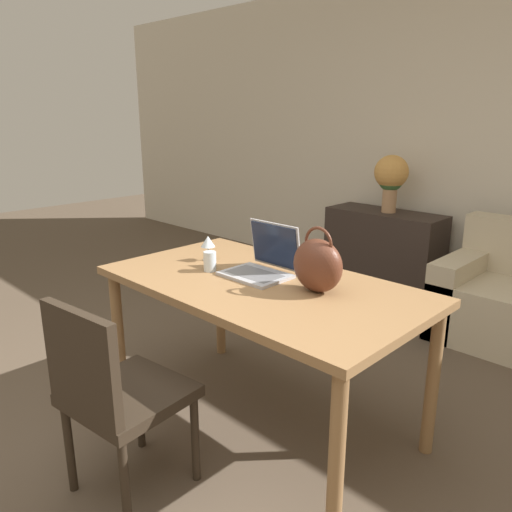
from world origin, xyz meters
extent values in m
plane|color=brown|center=(0.00, 0.00, 0.00)|extent=(14.00, 14.00, 0.00)
cube|color=beige|center=(0.00, 3.24, 1.35)|extent=(10.00, 0.06, 2.70)
cube|color=olive|center=(-0.13, 0.69, 0.75)|extent=(1.58, 0.87, 0.04)
cylinder|color=olive|center=(-0.86, 0.31, 0.37)|extent=(0.06, 0.06, 0.73)
cylinder|color=olive|center=(0.60, 0.31, 0.37)|extent=(0.06, 0.06, 0.73)
cylinder|color=olive|center=(-0.86, 1.06, 0.37)|extent=(0.06, 0.06, 0.73)
cylinder|color=olive|center=(0.60, 1.06, 0.37)|extent=(0.06, 0.06, 0.73)
cube|color=#2D2319|center=(-0.19, -0.03, 0.44)|extent=(0.49, 0.49, 0.05)
cube|color=#2D2319|center=(-0.17, -0.23, 0.67)|extent=(0.42, 0.09, 0.41)
cylinder|color=#2D2319|center=(-0.40, 0.13, 0.21)|extent=(0.04, 0.04, 0.41)
cylinder|color=#2D2319|center=(-0.03, 0.18, 0.21)|extent=(0.04, 0.04, 0.41)
cylinder|color=#2D2319|center=(-0.36, -0.23, 0.21)|extent=(0.04, 0.04, 0.41)
cylinder|color=#2D2319|center=(0.01, -0.19, 0.21)|extent=(0.04, 0.04, 0.41)
cube|color=#C1B293|center=(0.10, 2.58, 0.28)|extent=(0.20, 0.78, 0.56)
cube|color=#332823|center=(-0.74, 2.91, 0.36)|extent=(1.02, 0.40, 0.72)
cube|color=#ADADB2|center=(-0.20, 0.72, 0.78)|extent=(0.32, 0.24, 0.02)
cube|color=slate|center=(-0.20, 0.71, 0.79)|extent=(0.27, 0.16, 0.00)
cube|color=#ADADB2|center=(-0.20, 0.86, 0.91)|extent=(0.32, 0.05, 0.24)
cube|color=#19233D|center=(-0.20, 0.86, 0.91)|extent=(0.30, 0.04, 0.22)
cylinder|color=silver|center=(-0.43, 0.62, 0.82)|extent=(0.07, 0.07, 0.10)
cylinder|color=silver|center=(-0.58, 0.74, 0.77)|extent=(0.06, 0.06, 0.01)
cylinder|color=silver|center=(-0.58, 0.74, 0.81)|extent=(0.01, 0.01, 0.07)
cone|color=silver|center=(-0.58, 0.74, 0.88)|extent=(0.08, 0.08, 0.06)
ellipsoid|color=#592D1E|center=(0.15, 0.76, 0.89)|extent=(0.25, 0.16, 0.24)
torus|color=#592D1E|center=(0.15, 0.76, 1.00)|extent=(0.15, 0.01, 0.15)
cylinder|color=tan|center=(-0.71, 2.90, 0.84)|extent=(0.12, 0.12, 0.24)
sphere|color=#3D6B38|center=(-0.71, 2.90, 1.01)|extent=(0.22, 0.22, 0.22)
sphere|color=#D6994C|center=(-0.71, 2.90, 1.07)|extent=(0.29, 0.29, 0.29)
camera|label=1|loc=(1.45, -0.96, 1.56)|focal=35.00mm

